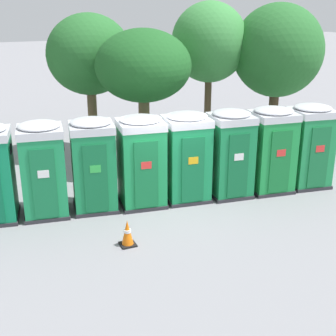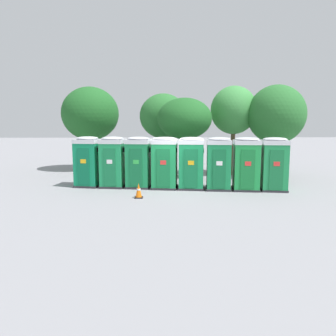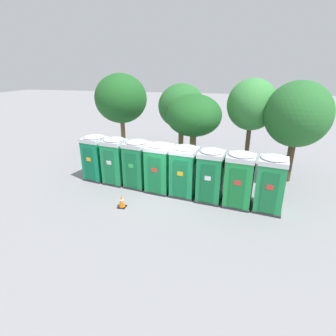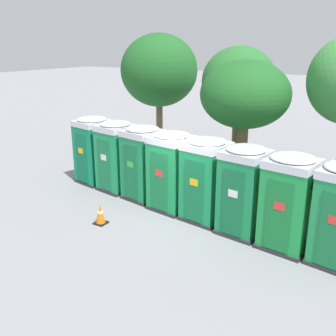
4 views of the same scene
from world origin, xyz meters
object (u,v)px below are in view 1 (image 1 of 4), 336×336
at_px(street_tree_1, 143,67).
at_px(portapotty_6, 271,149).
at_px(portapotty_4, 186,156).
at_px(traffic_cone, 127,233).
at_px(street_tree_3, 209,43).
at_px(portapotty_1, 43,169).
at_px(portapotty_3, 141,161).
at_px(portapotty_7, 309,145).
at_px(portapotty_5, 230,153).
at_px(portapotty_2, 93,164).
at_px(street_tree_2, 278,51).
at_px(street_tree_4, 89,55).

bearing_deg(street_tree_1, portapotty_6, -52.35).
bearing_deg(portapotty_4, portapotty_6, -9.28).
bearing_deg(traffic_cone, street_tree_3, 48.62).
relative_size(portapotty_4, portapotty_6, 1.00).
distance_m(portapotty_1, portapotty_3, 2.62).
height_order(portapotty_3, traffic_cone, portapotty_3).
height_order(portapotty_3, portapotty_4, same).
relative_size(portapotty_7, street_tree_1, 0.55).
bearing_deg(street_tree_3, portapotty_5, -110.99).
bearing_deg(portapotty_4, portapotty_2, 170.67).
distance_m(portapotty_5, portapotty_7, 2.62).
relative_size(portapotty_5, traffic_cone, 3.97).
bearing_deg(street_tree_3, portapotty_7, -80.09).
height_order(portapotty_6, street_tree_2, street_tree_2).
relative_size(portapotty_3, portapotty_5, 1.00).
bearing_deg(portapotty_1, portapotty_5, -9.12).
relative_size(portapotty_4, street_tree_4, 0.50).
xyz_separation_m(portapotty_7, street_tree_1, (-3.97, 3.60, 2.15)).
bearing_deg(portapotty_1, portapotty_2, -7.49).
bearing_deg(street_tree_1, traffic_cone, -115.69).
xyz_separation_m(portapotty_1, street_tree_1, (3.80, 2.44, 2.15)).
height_order(portapotty_1, street_tree_3, street_tree_3).
height_order(portapotty_1, portapotty_3, same).
height_order(portapotty_5, street_tree_2, street_tree_2).
distance_m(portapotty_1, street_tree_4, 5.86).
bearing_deg(portapotty_5, portapotty_7, -7.12).
height_order(portapotty_1, portapotty_2, same).
relative_size(portapotty_1, street_tree_3, 0.47).
bearing_deg(street_tree_3, traffic_cone, -131.38).
height_order(portapotty_6, street_tree_4, street_tree_4).
bearing_deg(portapotty_6, portapotty_1, 171.06).
xyz_separation_m(portapotty_3, portapotty_4, (1.30, -0.16, 0.00)).
xyz_separation_m(portapotty_5, street_tree_2, (3.99, 3.42, 2.40)).
bearing_deg(street_tree_1, portapotty_3, -112.90).
bearing_deg(portapotty_4, street_tree_3, 54.90).
xyz_separation_m(portapotty_4, street_tree_1, (-0.08, 3.04, 2.15)).
xyz_separation_m(portapotty_2, traffic_cone, (0.10, -2.36, -0.97)).
xyz_separation_m(portapotty_7, street_tree_4, (-5.13, 5.84, 2.34)).
bearing_deg(portapotty_7, portapotty_5, 172.88).
bearing_deg(portapotty_2, portapotty_3, -11.62).
relative_size(portapotty_6, street_tree_4, 0.50).
xyz_separation_m(portapotty_6, street_tree_1, (-2.67, 3.46, 2.15)).
xyz_separation_m(portapotty_1, street_tree_4, (2.64, 4.68, 2.34)).
xyz_separation_m(street_tree_1, street_tree_2, (5.36, 0.15, 0.25)).
bearing_deg(portapotty_7, street_tree_4, 131.31).
relative_size(portapotty_7, street_tree_4, 0.50).
bearing_deg(portapotty_4, portapotty_3, 172.96).
xyz_separation_m(portapotty_1, street_tree_2, (9.16, 2.59, 2.40)).
bearing_deg(portapotty_2, portapotty_1, 172.51).
distance_m(portapotty_3, portapotty_6, 3.93).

